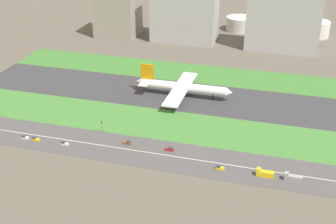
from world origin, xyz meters
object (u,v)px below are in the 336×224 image
office_tower (284,20)px  airliner (181,87)px  car_4 (64,143)px  car_0 (127,143)px  hangar_building (184,10)px  fuel_tank_west (240,24)px  car_3 (170,149)px  traffic_light (102,126)px  car_2 (25,137)px  car_5 (35,139)px  truck_0 (293,178)px  fuel_tank_centre (278,25)px  truck_1 (265,173)px  terminal_building (118,10)px  car_1 (219,168)px  fuel_tank_east (316,29)px

office_tower → airliner: bearing=-116.6°
car_4 → car_0: bearing=-162.8°
hangar_building → fuel_tank_west: (42.91, 45.00, -20.78)m
car_3 → traffic_light: size_ratio=0.61×
car_2 → car_4: (24.01, 0.00, 0.00)m
car_3 → car_5: (-73.54, -10.00, 0.00)m
airliner → truck_0: (74.28, -78.00, -4.56)m
airliner → fuel_tank_centre: airliner is taller
car_2 → office_tower: bearing=-123.3°
airliner → car_4: 90.14m
car_2 → car_5: (6.52, 0.00, 0.00)m
truck_1 → terminal_building: 244.67m
truck_0 → car_1: bearing=-0.0°
car_4 → truck_0: 119.14m
hangar_building → fuel_tank_west: 65.56m
car_0 → hangar_building: bearing=94.5°
truck_0 → truck_1: bearing=0.0°
office_tower → fuel_tank_east: (28.27, 45.00, -18.03)m
car_5 → fuel_tank_west: fuel_tank_west is taller
fuel_tank_west → car_2: bearing=-109.7°
car_5 → fuel_tank_centre: size_ratio=0.18×
traffic_light → fuel_tank_centre: bearing=69.5°
car_4 → truck_0: (119.14, -0.00, 0.75)m
truck_0 → traffic_light: size_ratio=1.17×
car_2 → fuel_tank_centre: fuel_tank_centre is taller
office_tower → car_3: bearing=-104.2°
airliner → office_tower: (57.21, 114.00, 18.85)m
truck_1 → traffic_light: (-91.78, 17.99, 2.62)m
car_5 → fuel_tank_east: fuel_tank_east is taller
airliner → car_2: size_ratio=14.77×
car_4 → office_tower: (102.07, 192.00, 24.15)m
car_2 → truck_0: bearing=-180.0°
car_2 → office_tower: office_tower is taller
car_0 → fuel_tank_west: size_ratio=0.18×
airliner → car_2: (-68.87, -78.00, -5.31)m
airliner → fuel_tank_east: bearing=61.7°
car_2 → office_tower: size_ratio=0.07×
car_1 → hangar_building: (-66.10, 192.00, 26.20)m
car_1 → fuel_tank_centre: fuel_tank_centre is taller
car_5 → fuel_tank_east: bearing=-122.0°
hangar_building → airliner: bearing=-76.8°
truck_1 → fuel_tank_centre: fuel_tank_centre is taller
car_3 → car_0: (-23.68, 0.00, 0.00)m
airliner → car_4: airliner is taller
airliner → fuel_tank_east: airliner is taller
fuel_tank_east → fuel_tank_west: bearing=180.0°
airliner → truck_1: (61.25, -78.00, -4.56)m
terminal_building → hangar_building: 62.34m
hangar_building → car_0: bearing=-85.5°
fuel_tank_east → car_1: bearing=-101.0°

